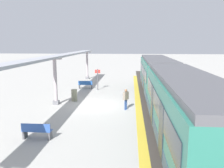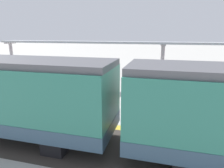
# 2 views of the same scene
# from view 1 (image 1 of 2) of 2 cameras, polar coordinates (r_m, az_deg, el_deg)

# --- Properties ---
(ground_plane) EXTENTS (176.00, 176.00, 0.00)m
(ground_plane) POSITION_cam_1_polar(r_m,az_deg,el_deg) (18.67, -4.04, -5.12)
(ground_plane) COLOR #ACA9A3
(tactile_edge_strip) EXTENTS (0.48, 34.17, 0.01)m
(tactile_edge_strip) POSITION_cam_1_polar(r_m,az_deg,el_deg) (18.47, 6.44, -5.31)
(tactile_edge_strip) COLOR gold
(tactile_edge_strip) RESTS_ON ground
(trackbed) EXTENTS (3.20, 46.17, 0.01)m
(trackbed) POSITION_cam_1_polar(r_m,az_deg,el_deg) (18.62, 12.13, -5.35)
(trackbed) COLOR #38332D
(trackbed) RESTS_ON ground
(train_near_carriage) EXTENTS (2.65, 11.59, 3.48)m
(train_near_carriage) POSITION_cam_1_polar(r_m,az_deg,el_deg) (22.76, 10.81, 2.16)
(train_near_carriage) COLOR #2B7463
(train_near_carriage) RESTS_ON ground
(train_far_carriage) EXTENTS (2.65, 11.59, 3.48)m
(train_far_carriage) POSITION_cam_1_polar(r_m,az_deg,el_deg) (10.97, 17.50, -6.51)
(train_far_carriage) COLOR #2B7463
(train_far_carriage) RESTS_ON ground
(canopy_pillar_nearest) EXTENTS (1.10, 0.44, 3.72)m
(canopy_pillar_nearest) POSITION_cam_1_polar(r_m,az_deg,el_deg) (31.97, -6.09, 4.60)
(canopy_pillar_nearest) COLOR slate
(canopy_pillar_nearest) RESTS_ON ground
(canopy_pillar_second) EXTENTS (1.10, 0.44, 3.72)m
(canopy_pillar_second) POSITION_cam_1_polar(r_m,az_deg,el_deg) (18.95, -13.67, 0.68)
(canopy_pillar_second) COLOR slate
(canopy_pillar_second) RESTS_ON ground
(canopy_beam) EXTENTS (1.20, 27.80, 0.16)m
(canopy_beam) POSITION_cam_1_polar(r_m,az_deg,el_deg) (18.76, -13.89, 6.47)
(canopy_beam) COLOR #A8AAB2
(canopy_beam) RESTS_ON canopy_pillar_nearest
(bench_near_end) EXTENTS (1.50, 0.45, 0.86)m
(bench_near_end) POSITION_cam_1_polar(r_m,az_deg,el_deg) (12.71, -17.88, -10.84)
(bench_near_end) COLOR #2F529E
(bench_near_end) RESTS_ON ground
(bench_mid_platform) EXTENTS (1.52, 0.53, 0.86)m
(bench_mid_platform) POSITION_cam_1_polar(r_m,az_deg,el_deg) (25.30, -6.49, -0.12)
(bench_mid_platform) COLOR #2556A4
(bench_mid_platform) RESTS_ON ground
(trash_bin) EXTENTS (0.48, 0.48, 1.00)m
(trash_bin) POSITION_cam_1_polar(r_m,az_deg,el_deg) (20.01, -9.20, -2.73)
(trash_bin) COLOR slate
(trash_bin) RESTS_ON ground
(platform_info_sign) EXTENTS (0.56, 0.10, 2.20)m
(platform_info_sign) POSITION_cam_1_polar(r_m,az_deg,el_deg) (24.31, -3.53, 1.62)
(platform_info_sign) COLOR #4C4C51
(platform_info_sign) RESTS_ON ground
(passenger_waiting_near_edge) EXTENTS (0.43, 0.48, 1.56)m
(passenger_waiting_near_edge) POSITION_cam_1_polar(r_m,az_deg,el_deg) (17.08, 3.39, -3.16)
(passenger_waiting_near_edge) COLOR #2C4984
(passenger_waiting_near_edge) RESTS_ON ground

